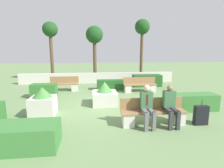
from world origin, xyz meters
TOP-DOWN VIEW (x-y plane):
  - ground_plane at (0.00, 0.00)m, footprint 60.00×60.00m
  - perimeter_wall at (0.00, 5.89)m, footprint 11.75×0.30m
  - bench_front at (1.54, -2.17)m, footprint 2.17×0.49m
  - bench_left_side at (-2.20, 3.29)m, footprint 1.74×0.49m
  - bench_right_side at (2.38, 2.54)m, footprint 1.97×0.49m
  - person_seated_man at (1.29, -2.31)m, footprint 0.38×0.63m
  - person_seated_woman at (2.06, -2.31)m, footprint 0.38×0.63m
  - hedge_block_near_left at (3.73, -0.91)m, footprint 1.86×0.71m
  - hedge_block_near_right at (-2.17, -3.24)m, footprint 1.71×0.89m
  - hedge_block_mid_left at (-3.01, 1.85)m, footprint 1.29×0.65m
  - hedge_block_mid_right at (0.72, 3.36)m, footprint 1.80×0.62m
  - hedge_block_far_right at (3.33, 4.21)m, footprint 1.95×0.82m
  - planter_corner_left at (-2.32, -0.92)m, footprint 0.89×0.89m
  - planter_corner_right at (0.10, 0.26)m, footprint 1.10×1.10m
  - suitcase at (3.12, -2.36)m, footprint 0.45×0.19m
  - tree_leftmost at (-3.72, 7.27)m, footprint 1.19×1.19m
  - tree_center_left at (-0.24, 7.08)m, footprint 1.39×1.39m
  - tree_center_right at (3.59, 6.73)m, footprint 1.20×1.20m

SIDE VIEW (x-z plane):
  - ground_plane at x=0.00m, z-range 0.00..0.00m
  - hedge_block_mid_right at x=0.72m, z-range 0.00..0.62m
  - hedge_block_near_right at x=-2.17m, z-range 0.00..0.63m
  - suitcase at x=3.12m, z-range -0.10..0.75m
  - bench_left_side at x=-2.20m, z-range -0.10..0.77m
  - hedge_block_near_left at x=3.73m, z-range 0.00..0.68m
  - bench_right_side at x=2.38m, z-range -0.09..0.78m
  - bench_front at x=1.54m, z-range -0.08..0.79m
  - hedge_block_mid_left at x=-3.01m, z-range 0.00..0.72m
  - perimeter_wall at x=0.00m, z-range 0.00..0.78m
  - hedge_block_far_right at x=3.33m, z-range 0.00..0.80m
  - planter_corner_right at x=0.10m, z-range -0.10..0.96m
  - planter_corner_left at x=-2.32m, z-range -0.05..1.05m
  - person_seated_woman at x=2.06m, z-range 0.07..1.41m
  - person_seated_man at x=1.29m, z-range 0.08..1.44m
  - tree_center_left at x=-0.24m, z-range 1.33..5.75m
  - tree_leftmost at x=-3.72m, z-range 1.47..6.18m
  - tree_center_right at x=3.59m, z-range 1.59..6.54m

